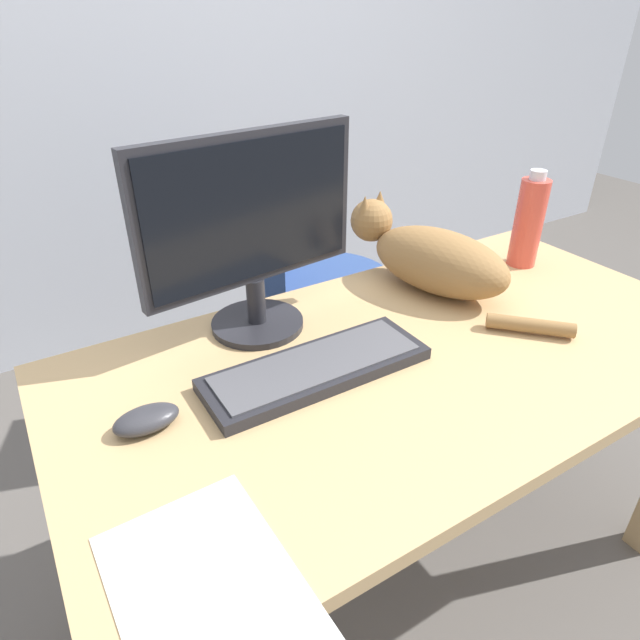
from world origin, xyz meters
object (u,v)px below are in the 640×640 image
object	(u,v)px
keyboard	(317,368)
computer_mouse	(146,419)
cat	(431,256)
water_bottle	(529,222)
monitor	(252,229)
office_chair	(311,313)

from	to	relation	value
keyboard	computer_mouse	size ratio (longest dim) A/B	4.00
keyboard	cat	xyz separation A→B (m)	(0.43, 0.17, 0.07)
keyboard	water_bottle	size ratio (longest dim) A/B	1.73
computer_mouse	water_bottle	xyz separation A→B (m)	(1.06, 0.13, 0.10)
keyboard	computer_mouse	world-z (taller)	computer_mouse
computer_mouse	cat	bearing A→B (deg)	11.67
monitor	water_bottle	bearing A→B (deg)	-5.51
office_chair	monitor	world-z (taller)	monitor
cat	keyboard	bearing A→B (deg)	-158.24
office_chair	computer_mouse	bearing A→B (deg)	-137.34
keyboard	cat	bearing A→B (deg)	21.76
monitor	cat	distance (m)	0.47
office_chair	monitor	size ratio (longest dim) A/B	1.95
office_chair	keyboard	xyz separation A→B (m)	(-0.37, -0.65, 0.31)
monitor	water_bottle	distance (m)	0.77
cat	computer_mouse	bearing A→B (deg)	-168.33
office_chair	keyboard	distance (m)	0.81
monitor	cat	bearing A→B (deg)	-5.83
office_chair	computer_mouse	size ratio (longest dim) A/B	8.51
computer_mouse	monitor	bearing A→B (deg)	33.69
keyboard	water_bottle	distance (m)	0.76
office_chair	monitor	xyz separation A→B (m)	(-0.39, -0.44, 0.52)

